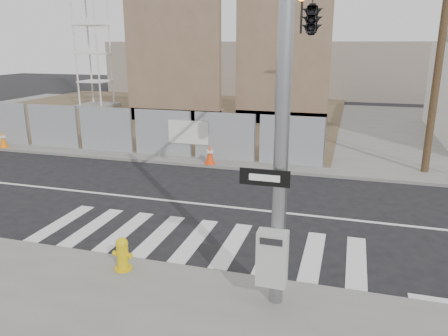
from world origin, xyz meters
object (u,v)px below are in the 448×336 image
(fire_hydrant, at_px, (122,254))
(traffic_cone_d, at_px, (210,154))
(traffic_cone_b, at_px, (3,139))
(signal_pole, at_px, (304,48))
(traffic_cone_c, at_px, (105,140))

(fire_hydrant, distance_m, traffic_cone_d, 8.81)
(fire_hydrant, xyz_separation_m, traffic_cone_d, (-0.88, 8.77, 0.02))
(traffic_cone_b, distance_m, traffic_cone_d, 10.27)
(signal_pole, height_order, traffic_cone_b, signal_pole)
(traffic_cone_b, xyz_separation_m, traffic_cone_c, (4.67, 1.23, -0.01))
(signal_pole, height_order, fire_hydrant, signal_pole)
(traffic_cone_b, height_order, traffic_cone_d, traffic_cone_d)
(traffic_cone_b, height_order, traffic_cone_c, traffic_cone_b)
(signal_pole, relative_size, traffic_cone_b, 8.91)
(traffic_cone_c, xyz_separation_m, traffic_cone_d, (5.60, -1.23, 0.02))
(fire_hydrant, bearing_deg, traffic_cone_d, 108.92)
(fire_hydrant, bearing_deg, signal_pole, 49.52)
(signal_pole, relative_size, traffic_cone_d, 8.77)
(signal_pole, bearing_deg, traffic_cone_c, 142.83)
(signal_pole, height_order, traffic_cone_c, signal_pole)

